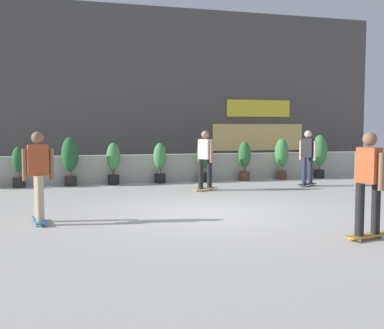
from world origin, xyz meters
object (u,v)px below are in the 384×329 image
Objects in this scene: potted_plant_6 at (244,159)px; skater_far_left at (38,173)px; skater_far_right at (205,157)px; potted_plant_2 at (70,158)px; potted_plant_3 at (113,161)px; potted_plant_7 at (282,156)px; skater_mid_plaza at (308,155)px; skater_by_wall_right at (369,180)px; potted_plant_8 at (320,153)px; potted_plant_4 at (160,161)px; potted_plant_5 at (204,158)px; potted_plant_1 at (19,166)px.

skater_far_left is at bearing -137.61° from potted_plant_6.
potted_plant_2 is at bearing 149.85° from skater_far_right.
skater_far_right reaches higher than potted_plant_3.
potted_plant_7 is 0.83× the size of skater_far_right.
potted_plant_2 is 1.06× the size of potted_plant_7.
potted_plant_7 is 2.01m from skater_mid_plaza.
potted_plant_2 is at bearing -180.00° from potted_plant_7.
skater_mid_plaza is (5.66, -2.00, 0.21)m from potted_plant_3.
skater_mid_plaza is 1.00× the size of skater_far_left.
potted_plant_8 is at bearing 64.06° from skater_by_wall_right.
potted_plant_2 reaches higher than potted_plant_4.
potted_plant_8 is 0.90× the size of skater_far_left.
skater_by_wall_right reaches higher than potted_plant_7.
potted_plant_5 is at bearing -180.00° from potted_plant_8.
skater_mid_plaza and skater_by_wall_right have the same top height.
potted_plant_2 is 5.81m from skater_far_left.
skater_mid_plaza is (8.46, -2.00, 0.29)m from potted_plant_1.
potted_plant_4 is 0.76× the size of skater_mid_plaza.
potted_plant_5 is 0.99× the size of potted_plant_7.
potted_plant_2 reaches higher than potted_plant_1.
potted_plant_8 is (4.28, 0.00, 0.10)m from potted_plant_5.
potted_plant_1 is at bearing 180.00° from potted_plant_7.
skater_far_right is 6.33m from skater_by_wall_right.
potted_plant_4 is (4.29, -0.00, 0.06)m from potted_plant_1.
potted_plant_7 is at bearing 180.00° from potted_plant_8.
potted_plant_1 is at bearing 166.66° from skater_mid_plaza.
potted_plant_4 is at bearing -180.00° from potted_plant_8.
potted_plant_1 is 0.87× the size of potted_plant_7.
potted_plant_2 reaches higher than potted_plant_3.
potted_plant_3 is at bearing 137.93° from skater_far_right.
potted_plant_1 is at bearing 180.00° from potted_plant_5.
potted_plant_1 is 0.80× the size of potted_plant_8.
skater_mid_plaza is at bearing -36.65° from potted_plant_5.
potted_plant_2 is 0.98× the size of potted_plant_8.
potted_plant_1 is 5.85m from skater_far_left.
potted_plant_4 is 8.59m from skater_by_wall_right.
potted_plant_7 is 8.83m from skater_by_wall_right.
potted_plant_3 is at bearing 180.00° from potted_plant_4.
potted_plant_1 is 0.72× the size of skater_far_right.
potted_plant_6 is at bearing -180.00° from potted_plant_8.
skater_mid_plaza is at bearing -25.68° from potted_plant_4.
skater_far_left reaches higher than potted_plant_1.
potted_plant_2 is at bearing 117.88° from skater_by_wall_right.
skater_by_wall_right is (5.94, -8.42, 0.29)m from potted_plant_1.
potted_plant_2 is at bearing 180.00° from potted_plant_6.
potted_plant_3 is 8.99m from skater_by_wall_right.
skater_far_right is (2.37, -2.14, 0.21)m from potted_plant_3.
potted_plant_5 is 2.81m from potted_plant_7.
potted_plant_3 is at bearing 71.58° from skater_far_left.
potted_plant_3 is (2.80, 0.00, 0.07)m from potted_plant_1.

